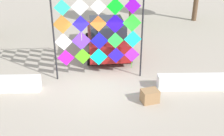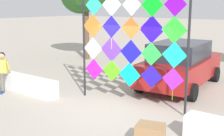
# 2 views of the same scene
# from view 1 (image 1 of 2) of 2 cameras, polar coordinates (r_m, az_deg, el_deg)

# --- Properties ---
(ground) EXTENTS (120.00, 120.00, 0.00)m
(ground) POSITION_cam_1_polar(r_m,az_deg,el_deg) (11.56, -2.59, -3.81)
(ground) COLOR #ADA393
(plaza_ledge_right) EXTENTS (3.85, 0.49, 0.59)m
(plaza_ledge_right) POSITION_cam_1_polar(r_m,az_deg,el_deg) (11.89, 18.52, -2.72)
(plaza_ledge_right) COLOR white
(plaza_ledge_right) RESTS_ON ground
(kite_display_rack) EXTENTS (3.72, 0.28, 4.36)m
(kite_display_rack) POSITION_cam_1_polar(r_m,az_deg,el_deg) (11.40, -2.89, 9.25)
(kite_display_rack) COLOR #232328
(kite_display_rack) RESTS_ON ground
(parked_car) EXTENTS (2.48, 4.68, 1.76)m
(parked_car) POSITION_cam_1_polar(r_m,az_deg,el_deg) (14.70, -1.08, 6.48)
(parked_car) COLOR maroon
(parked_car) RESTS_ON ground
(cardboard_box_large) EXTENTS (0.73, 0.63, 0.49)m
(cardboard_box_large) POSITION_cam_1_polar(r_m,az_deg,el_deg) (10.51, 7.77, -5.71)
(cardboard_box_large) COLOR #9E754C
(cardboard_box_large) RESTS_ON ground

